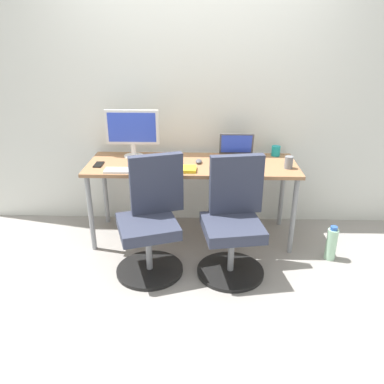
# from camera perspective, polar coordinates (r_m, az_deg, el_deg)

# --- Properties ---
(ground_plane) EXTENTS (5.28, 5.28, 0.00)m
(ground_plane) POSITION_cam_1_polar(r_m,az_deg,el_deg) (3.70, 0.02, -6.47)
(ground_plane) COLOR gray
(back_wall) EXTENTS (4.40, 0.04, 2.60)m
(back_wall) POSITION_cam_1_polar(r_m,az_deg,el_deg) (3.65, 0.23, 14.81)
(back_wall) COLOR silver
(back_wall) RESTS_ON ground
(desk) EXTENTS (1.84, 0.63, 0.73)m
(desk) POSITION_cam_1_polar(r_m,az_deg,el_deg) (3.42, 0.03, 3.28)
(desk) COLOR #996B47
(desk) RESTS_ON ground
(office_chair_left) EXTENTS (0.56, 0.56, 0.94)m
(office_chair_left) POSITION_cam_1_polar(r_m,az_deg,el_deg) (3.05, -6.07, -4.42)
(office_chair_left) COLOR black
(office_chair_left) RESTS_ON ground
(office_chair_right) EXTENTS (0.54, 0.54, 0.94)m
(office_chair_right) POSITION_cam_1_polar(r_m,az_deg,el_deg) (3.04, 6.12, -4.57)
(office_chair_right) COLOR black
(office_chair_right) RESTS_ON ground
(water_bottle_on_floor) EXTENTS (0.09, 0.09, 0.31)m
(water_bottle_on_floor) POSITION_cam_1_polar(r_m,az_deg,el_deg) (3.49, 19.97, -7.21)
(water_bottle_on_floor) COLOR #A5D8B2
(water_bottle_on_floor) RESTS_ON ground
(desktop_monitor) EXTENTS (0.48, 0.18, 0.43)m
(desktop_monitor) POSITION_cam_1_polar(r_m,az_deg,el_deg) (3.55, -8.85, 9.05)
(desktop_monitor) COLOR silver
(desktop_monitor) RESTS_ON desk
(open_laptop) EXTENTS (0.31, 0.28, 0.22)m
(open_laptop) POSITION_cam_1_polar(r_m,az_deg,el_deg) (3.51, 6.65, 5.70)
(open_laptop) COLOR #4C4C51
(open_laptop) RESTS_ON desk
(keyboard_by_monitor) EXTENTS (0.34, 0.12, 0.02)m
(keyboard_by_monitor) POSITION_cam_1_polar(r_m,az_deg,el_deg) (3.24, -9.89, 3.15)
(keyboard_by_monitor) COLOR silver
(keyboard_by_monitor) RESTS_ON desk
(keyboard_by_laptop) EXTENTS (0.34, 0.12, 0.02)m
(keyboard_by_laptop) POSITION_cam_1_polar(r_m,az_deg,el_deg) (3.23, 6.22, 3.30)
(keyboard_by_laptop) COLOR #B7B7B7
(keyboard_by_laptop) RESTS_ON desk
(mouse_by_monitor) EXTENTS (0.06, 0.10, 0.03)m
(mouse_by_monitor) POSITION_cam_1_polar(r_m,az_deg,el_deg) (3.34, -3.97, 4.16)
(mouse_by_monitor) COLOR silver
(mouse_by_monitor) RESTS_ON desk
(mouse_by_laptop) EXTENTS (0.06, 0.10, 0.03)m
(mouse_by_laptop) POSITION_cam_1_polar(r_m,az_deg,el_deg) (3.40, 1.00, 4.57)
(mouse_by_laptop) COLOR #515156
(mouse_by_laptop) RESTS_ON desk
(coffee_mug) EXTENTS (0.08, 0.08, 0.09)m
(coffee_mug) POSITION_cam_1_polar(r_m,az_deg,el_deg) (3.67, 12.32, 5.97)
(coffee_mug) COLOR teal
(coffee_mug) RESTS_ON desk
(pen_cup) EXTENTS (0.07, 0.07, 0.10)m
(pen_cup) POSITION_cam_1_polar(r_m,az_deg,el_deg) (3.36, 14.14, 4.28)
(pen_cup) COLOR slate
(pen_cup) RESTS_ON desk
(phone_near_laptop) EXTENTS (0.07, 0.14, 0.01)m
(phone_near_laptop) POSITION_cam_1_polar(r_m,az_deg,el_deg) (3.45, -13.67, 3.98)
(phone_near_laptop) COLOR black
(phone_near_laptop) RESTS_ON desk
(notebook) EXTENTS (0.21, 0.15, 0.03)m
(notebook) POSITION_cam_1_polar(r_m,az_deg,el_deg) (3.22, -1.25, 3.43)
(notebook) COLOR yellow
(notebook) RESTS_ON desk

